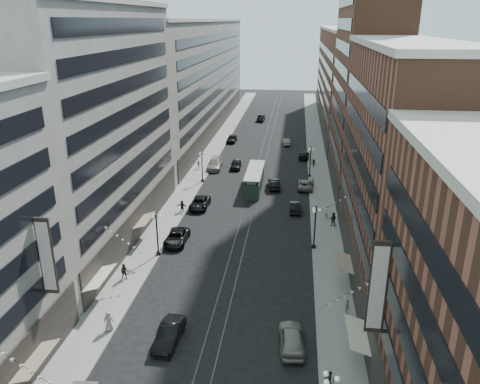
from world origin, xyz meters
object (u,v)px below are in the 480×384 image
at_px(car_5, 169,334).
at_px(car_14, 286,142).
at_px(car_11, 305,185).
at_px(lamppost_sw_far, 157,232).
at_px(car_7, 200,203).
at_px(car_10, 295,207).
at_px(pedestrian_extra_0, 327,212).
at_px(car_12, 304,155).
at_px(pedestrian_4, 347,307).
at_px(pedestrian_5, 182,206).
at_px(pedestrian_7, 333,219).
at_px(car_2, 177,237).
at_px(car_extra_0, 261,118).
at_px(lamppost_sw_mid, 202,165).
at_px(car_8, 215,164).
at_px(car_13, 236,164).
at_px(lamppost_se_far, 315,226).
at_px(car_extra_1, 274,184).
at_px(lamppost_se_mid, 310,160).
at_px(pedestrian_8, 313,181).
at_px(pedestrian_1, 109,321).
at_px(car_9, 232,139).
at_px(car_4, 292,338).
at_px(pedestrian_2, 124,272).
at_px(pedestrian_9, 314,163).
at_px(pedestrian_6, 199,164).
at_px(streetcar, 255,180).

height_order(car_5, car_14, car_5).
bearing_deg(car_11, lamppost_sw_far, 57.57).
height_order(car_7, car_10, car_7).
bearing_deg(pedestrian_extra_0, car_12, 144.79).
relative_size(pedestrian_4, pedestrian_5, 1.00).
distance_m(car_7, pedestrian_7, 19.78).
relative_size(car_2, car_extra_0, 1.05).
relative_size(lamppost_sw_mid, car_8, 0.89).
relative_size(car_8, car_14, 1.43).
distance_m(car_13, pedestrian_5, 22.78).
height_order(lamppost_sw_mid, lamppost_se_far, same).
height_order(car_extra_0, car_extra_1, car_extra_0).
relative_size(lamppost_sw_far, car_7, 1.01).
distance_m(lamppost_se_mid, car_12, 12.22).
bearing_deg(car_extra_0, pedestrian_extra_0, -74.50).
bearing_deg(lamppost_se_mid, car_14, 101.85).
distance_m(car_13, pedestrian_8, 16.57).
height_order(pedestrian_1, car_9, pedestrian_1).
distance_m(car_4, pedestrian_extra_0, 28.35).
height_order(lamppost_sw_mid, car_7, lamppost_sw_mid).
height_order(pedestrian_1, pedestrian_7, pedestrian_1).
distance_m(car_extra_0, pedestrian_extra_0, 68.20).
height_order(lamppost_sw_far, car_extra_1, lamppost_sw_far).
relative_size(lamppost_sw_mid, lamppost_se_mid, 1.00).
bearing_deg(car_4, car_11, -96.78).
relative_size(car_5, car_12, 1.02).
height_order(pedestrian_2, car_extra_1, pedestrian_2).
bearing_deg(car_14, pedestrian_4, 92.96).
height_order(car_4, car_13, car_4).
bearing_deg(car_8, car_12, 26.00).
height_order(car_12, car_extra_1, car_extra_1).
bearing_deg(car_7, pedestrian_extra_0, -5.14).
distance_m(lamppost_sw_far, car_extra_1, 28.35).
relative_size(lamppost_se_mid, pedestrian_9, 3.52).
bearing_deg(lamppost_se_mid, car_11, -97.33).
height_order(car_5, pedestrian_8, pedestrian_8).
bearing_deg(lamppost_sw_mid, car_13, 61.15).
height_order(car_11, pedestrian_5, pedestrian_5).
bearing_deg(lamppost_sw_far, car_7, 83.04).
height_order(lamppost_se_mid, pedestrian_8, lamppost_se_mid).
height_order(lamppost_se_mid, car_extra_0, lamppost_se_mid).
height_order(lamppost_sw_mid, pedestrian_6, lamppost_sw_mid).
bearing_deg(pedestrian_7, car_extra_0, -67.27).
distance_m(streetcar, car_extra_1, 3.31).
bearing_deg(pedestrian_7, car_9, -55.53).
xyz_separation_m(lamppost_sw_mid, pedestrian_4, (21.09, -36.71, -2.10)).
relative_size(car_5, car_11, 0.96).
xyz_separation_m(lamppost_se_far, car_extra_0, (-12.39, 75.94, -2.24)).
bearing_deg(car_5, lamppost_sw_mid, 99.61).
relative_size(pedestrian_1, car_12, 0.39).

